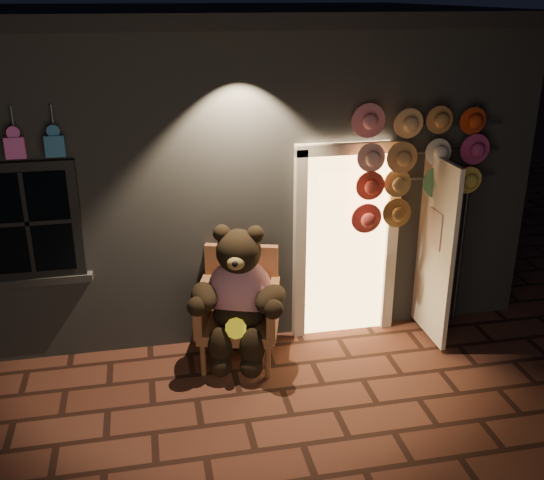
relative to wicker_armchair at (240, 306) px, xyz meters
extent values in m
plane|color=#582F22|center=(-0.12, -1.13, -0.59)|extent=(60.00, 60.00, 0.00)
cube|color=slate|center=(-0.12, 2.87, 1.06)|extent=(7.00, 5.00, 3.30)
cube|color=black|center=(-0.12, 2.87, 2.79)|extent=(7.30, 5.30, 0.16)
cube|color=black|center=(-2.02, 0.33, 0.96)|extent=(1.00, 0.10, 1.20)
cube|color=black|center=(-2.02, 0.30, 0.96)|extent=(0.82, 0.06, 1.02)
cube|color=slate|center=(-2.02, 0.33, 0.33)|extent=(1.10, 0.14, 0.08)
cube|color=#FAC570|center=(1.23, 0.35, 0.46)|extent=(0.92, 0.10, 2.10)
cube|color=beige|center=(0.71, 0.31, 0.46)|extent=(0.12, 0.12, 2.20)
cube|color=beige|center=(1.75, 0.31, 0.46)|extent=(0.12, 0.12, 2.20)
cube|color=beige|center=(1.23, 0.31, 1.54)|extent=(1.16, 0.12, 0.12)
cube|color=beige|center=(2.13, -0.03, 0.46)|extent=(0.05, 0.80, 2.00)
cube|color=#E960C0|center=(-2.02, 0.25, 1.71)|extent=(0.18, 0.07, 0.20)
cylinder|color=#59595E|center=(-2.02, 0.31, 1.96)|extent=(0.02, 0.02, 0.25)
cube|color=teal|center=(-1.67, 0.25, 1.71)|extent=(0.18, 0.07, 0.20)
cylinder|color=#59595E|center=(-1.67, 0.31, 1.96)|extent=(0.02, 0.02, 0.25)
cube|color=#915E38|center=(-0.03, -0.09, -0.18)|extent=(0.94, 0.90, 0.11)
cube|color=#915E38|center=(0.06, 0.22, 0.20)|extent=(0.76, 0.30, 0.77)
cube|color=#915E38|center=(-0.38, -0.01, 0.04)|extent=(0.27, 0.66, 0.44)
cube|color=#915E38|center=(0.32, -0.21, 0.04)|extent=(0.27, 0.66, 0.44)
cylinder|color=#915E38|center=(-0.43, -0.30, -0.41)|extent=(0.05, 0.05, 0.35)
cylinder|color=#915E38|center=(0.21, -0.48, -0.41)|extent=(0.05, 0.05, 0.35)
cylinder|color=#915E38|center=(-0.26, 0.29, -0.41)|extent=(0.05, 0.05, 0.35)
cylinder|color=#915E38|center=(0.38, 0.11, -0.41)|extent=(0.05, 0.05, 0.35)
ellipsoid|color=#A91237|center=(0.00, -0.05, 0.20)|extent=(0.79, 0.70, 0.70)
ellipsoid|color=black|center=(-0.02, -0.13, -0.01)|extent=(0.66, 0.60, 0.33)
sphere|color=black|center=(-0.01, -0.10, 0.66)|extent=(0.56, 0.56, 0.45)
sphere|color=black|center=(-0.16, -0.03, 0.83)|extent=(0.18, 0.18, 0.18)
sphere|color=black|center=(0.16, -0.12, 0.83)|extent=(0.18, 0.18, 0.18)
ellipsoid|color=olive|center=(-0.07, -0.30, 0.62)|extent=(0.20, 0.17, 0.14)
ellipsoid|color=black|center=(-0.38, -0.17, 0.23)|extent=(0.29, 0.47, 0.25)
ellipsoid|color=black|center=(0.26, -0.35, 0.23)|extent=(0.48, 0.52, 0.25)
ellipsoid|color=black|center=(-0.25, -0.37, -0.24)|extent=(0.25, 0.25, 0.43)
ellipsoid|color=black|center=(0.05, -0.45, -0.24)|extent=(0.25, 0.25, 0.43)
sphere|color=black|center=(-0.27, -0.42, -0.42)|extent=(0.23, 0.23, 0.23)
sphere|color=black|center=(0.03, -0.51, -0.42)|extent=(0.23, 0.23, 0.23)
cylinder|color=yellow|center=(-0.10, -0.41, -0.03)|extent=(0.23, 0.14, 0.21)
cylinder|color=#59595E|center=(2.59, 0.25, 0.68)|extent=(0.04, 0.04, 2.54)
cylinder|color=#59595E|center=(2.31, 0.23, 1.76)|extent=(1.13, 0.03, 0.03)
cylinder|color=#59595E|center=(2.31, 0.23, 1.48)|extent=(1.13, 0.03, 0.03)
cylinder|color=#59595E|center=(2.31, 0.23, 1.20)|extent=(1.13, 0.03, 0.03)
cylinder|color=#DF747D|center=(1.38, 0.17, 1.81)|extent=(0.32, 0.11, 0.32)
cylinder|color=#E1A769|center=(1.76, 0.14, 1.81)|extent=(0.32, 0.11, 0.32)
cylinder|color=#B3733D|center=(2.14, 0.11, 1.81)|extent=(0.32, 0.11, 0.32)
cylinder|color=#B93412|center=(2.51, 0.17, 1.81)|extent=(0.32, 0.11, 0.32)
cylinder|color=#F8AD9A|center=(1.38, 0.14, 1.48)|extent=(0.32, 0.11, 0.32)
cylinder|color=tan|center=(1.76, 0.11, 1.48)|extent=(0.32, 0.11, 0.32)
cylinder|color=beige|center=(2.14, 0.17, 1.48)|extent=(0.32, 0.11, 0.32)
cylinder|color=#BB3773|center=(2.51, 0.14, 1.48)|extent=(0.32, 0.11, 0.32)
cylinder|color=#E9402F|center=(1.38, 0.11, 1.15)|extent=(0.32, 0.11, 0.32)
cylinder|color=#9B7B49|center=(1.76, 0.17, 1.15)|extent=(0.32, 0.11, 0.32)
cylinder|color=#60A865|center=(2.14, 0.14, 1.15)|extent=(0.32, 0.11, 0.32)
cylinder|color=#FFD753|center=(2.51, 0.11, 1.15)|extent=(0.32, 0.11, 0.32)
cylinder|color=#B73831|center=(1.38, 0.17, 0.82)|extent=(0.32, 0.11, 0.32)
cylinder|color=olive|center=(1.76, 0.14, 0.82)|extent=(0.32, 0.11, 0.32)
camera|label=1|loc=(-0.85, -5.86, 3.05)|focal=42.00mm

